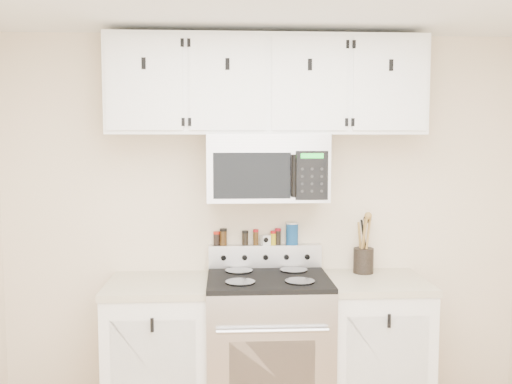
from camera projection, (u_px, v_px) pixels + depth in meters
back_wall at (265, 222)px, 3.87m from camera, size 3.50×0.01×2.50m
range at (268, 348)px, 3.62m from camera, size 0.76×0.65×1.10m
base_cabinet_left at (159, 353)px, 3.61m from camera, size 0.64×0.62×0.92m
base_cabinet_right at (374, 348)px, 3.68m from camera, size 0.64×0.62×0.92m
microwave at (267, 168)px, 3.64m from camera, size 0.76×0.44×0.42m
upper_cabinets at (267, 86)px, 3.62m from camera, size 2.00×0.35×0.62m
utensil_crock at (363, 258)px, 3.80m from camera, size 0.13×0.13×0.39m
kitchen_timer at (266, 240)px, 3.84m from camera, size 0.07×0.06×0.07m
salt_canister at (292, 233)px, 3.85m from camera, size 0.08×0.08×0.15m
spice_jar_0 at (217, 238)px, 3.82m from camera, size 0.05×0.05×0.09m
spice_jar_1 at (223, 237)px, 3.83m from camera, size 0.05×0.05×0.11m
spice_jar_2 at (245, 238)px, 3.83m from camera, size 0.04×0.04×0.10m
spice_jar_3 at (256, 237)px, 3.84m from camera, size 0.04×0.04×0.11m
spice_jar_4 at (273, 238)px, 3.85m from camera, size 0.04×0.04×0.09m
spice_jar_5 at (278, 236)px, 3.85m from camera, size 0.04×0.04×0.11m
spice_jar_6 at (293, 237)px, 3.85m from camera, size 0.04×0.04×0.10m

